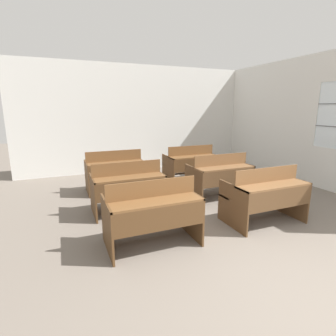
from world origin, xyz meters
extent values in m
plane|color=#70665B|center=(0.00, 0.00, 0.00)|extent=(30.00, 30.00, 0.00)
cube|color=silver|center=(0.00, 6.32, 1.57)|extent=(7.00, 0.06, 3.14)
cube|color=silver|center=(3.47, 3.15, 0.50)|extent=(0.06, 6.29, 0.99)
cube|color=silver|center=(3.47, 3.15, 2.80)|extent=(0.06, 6.29, 0.67)
cube|color=silver|center=(3.47, 4.65, 1.73)|extent=(0.06, 3.28, 1.47)
cube|color=#52361D|center=(-1.77, 1.77, 0.35)|extent=(0.03, 0.77, 0.71)
cube|color=#52361D|center=(-0.53, 1.77, 0.35)|extent=(0.03, 0.77, 0.71)
cube|color=brown|center=(-1.15, 1.56, 0.69)|extent=(1.26, 0.35, 0.03)
cube|color=#52361D|center=(-1.15, 1.39, 0.52)|extent=(1.21, 0.02, 0.32)
cube|color=brown|center=(-1.15, 1.72, 0.83)|extent=(1.26, 0.02, 0.24)
cube|color=brown|center=(-1.15, 2.01, 0.44)|extent=(1.26, 0.30, 0.03)
cube|color=#52361D|center=(-1.15, 2.01, 0.16)|extent=(1.21, 0.04, 0.04)
cube|color=brown|center=(0.21, 1.76, 0.35)|extent=(0.03, 0.77, 0.71)
cube|color=brown|center=(1.45, 1.76, 0.35)|extent=(0.03, 0.77, 0.71)
cube|color=brown|center=(0.83, 1.55, 0.69)|extent=(1.26, 0.35, 0.03)
cube|color=brown|center=(0.83, 1.38, 0.52)|extent=(1.21, 0.02, 0.32)
cube|color=brown|center=(0.83, 1.71, 0.83)|extent=(1.26, 0.02, 0.24)
cube|color=brown|center=(0.83, 2.00, 0.44)|extent=(1.26, 0.30, 0.03)
cube|color=brown|center=(0.83, 2.00, 0.16)|extent=(1.21, 0.04, 0.04)
cube|color=#53371E|center=(-1.79, 3.09, 0.35)|extent=(0.03, 0.77, 0.71)
cube|color=#53371E|center=(-0.55, 3.09, 0.35)|extent=(0.03, 0.77, 0.71)
cube|color=brown|center=(-1.17, 2.88, 0.69)|extent=(1.26, 0.35, 0.03)
cube|color=#53371E|center=(-1.17, 2.72, 0.52)|extent=(1.21, 0.02, 0.32)
cube|color=brown|center=(-1.17, 3.05, 0.83)|extent=(1.26, 0.02, 0.24)
cube|color=brown|center=(-1.17, 3.33, 0.44)|extent=(1.26, 0.30, 0.03)
cube|color=#53371E|center=(-1.17, 3.33, 0.16)|extent=(1.21, 0.04, 0.04)
cube|color=brown|center=(0.23, 3.12, 0.35)|extent=(0.03, 0.77, 0.71)
cube|color=brown|center=(1.47, 3.12, 0.35)|extent=(0.03, 0.77, 0.71)
cube|color=brown|center=(0.85, 2.91, 0.69)|extent=(1.26, 0.35, 0.03)
cube|color=brown|center=(0.85, 2.74, 0.52)|extent=(1.21, 0.02, 0.32)
cube|color=brown|center=(0.85, 3.07, 0.83)|extent=(1.26, 0.02, 0.24)
cube|color=brown|center=(0.85, 3.35, 0.44)|extent=(1.26, 0.30, 0.03)
cube|color=brown|center=(0.85, 3.35, 0.16)|extent=(1.21, 0.04, 0.04)
cube|color=#53371E|center=(-1.75, 4.45, 0.35)|extent=(0.03, 0.77, 0.71)
cube|color=#53371E|center=(-0.52, 4.45, 0.35)|extent=(0.03, 0.77, 0.71)
cube|color=brown|center=(-1.14, 4.24, 0.69)|extent=(1.26, 0.35, 0.03)
cube|color=#53371E|center=(-1.14, 4.08, 0.52)|extent=(1.21, 0.02, 0.32)
cube|color=brown|center=(-1.14, 4.41, 0.83)|extent=(1.26, 0.02, 0.24)
cube|color=brown|center=(-1.14, 4.69, 0.44)|extent=(1.26, 0.30, 0.03)
cube|color=#53371E|center=(-1.14, 4.69, 0.16)|extent=(1.21, 0.04, 0.04)
cube|color=#52361D|center=(0.23, 4.48, 0.35)|extent=(0.03, 0.77, 0.71)
cube|color=#52361D|center=(1.46, 4.48, 0.35)|extent=(0.03, 0.77, 0.71)
cube|color=brown|center=(0.84, 4.27, 0.69)|extent=(1.26, 0.35, 0.03)
cube|color=#52361D|center=(0.84, 4.10, 0.52)|extent=(1.21, 0.02, 0.32)
cube|color=brown|center=(0.84, 4.43, 0.83)|extent=(1.26, 0.02, 0.24)
cube|color=brown|center=(0.84, 4.71, 0.44)|extent=(1.26, 0.30, 0.03)
cube|color=#52361D|center=(0.84, 4.71, 0.16)|extent=(1.21, 0.04, 0.04)
camera|label=1|loc=(-2.25, -1.48, 1.89)|focal=28.00mm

